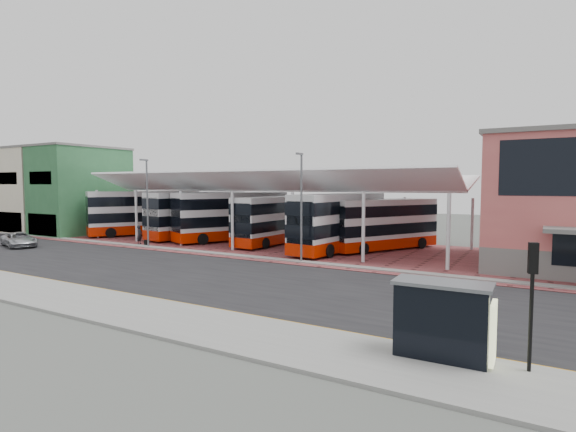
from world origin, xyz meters
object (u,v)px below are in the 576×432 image
object	(u,v)px
bus_0	(144,213)
bus_5	(384,225)
silver_car	(19,239)
bus_2	(231,217)
bus_4	(339,222)
bus_1	(197,215)
bus_3	(276,220)
traffic_signal_west	(532,286)
bus_shelter	(449,313)
pedestrian	(139,235)

from	to	relation	value
bus_0	bus_5	bearing A→B (deg)	35.57
bus_0	silver_car	bearing A→B (deg)	-70.64
bus_2	bus_0	bearing A→B (deg)	-151.00
bus_2	bus_4	xyz separation A→B (m)	(12.40, -1.04, 0.01)
bus_1	bus_3	bearing A→B (deg)	7.17
bus_1	traffic_signal_west	bearing A→B (deg)	-25.93
bus_2	bus_5	xyz separation A→B (m)	(15.56, 1.48, -0.24)
silver_car	bus_1	bearing A→B (deg)	-18.48
silver_car	bus_shelter	xyz separation A→B (m)	(39.75, -8.64, 1.00)
bus_0	bus_3	xyz separation A→B (m)	(17.10, 0.90, -0.20)
bus_2	silver_car	size ratio (longest dim) A/B	2.46
bus_5	bus_shelter	distance (m)	25.43
bus_1	bus_3	size ratio (longest dim) A/B	1.09
bus_2	silver_car	bearing A→B (deg)	-111.70
traffic_signal_west	bus_0	bearing A→B (deg)	137.29
bus_2	bus_5	size ratio (longest dim) A/B	1.12
bus_4	traffic_signal_west	size ratio (longest dim) A/B	3.12
bus_1	traffic_signal_west	size ratio (longest dim) A/B	3.12
bus_4	bus_5	distance (m)	4.05
bus_2	bus_3	distance (m)	5.27
bus_2	bus_shelter	xyz separation A→B (m)	(25.32, -21.99, -0.81)
bus_5	traffic_signal_west	xyz separation A→B (m)	(12.02, -23.06, 0.49)
bus_4	bus_3	bearing A→B (deg)	177.23
bus_0	bus_1	world-z (taller)	bus_0
bus_0	traffic_signal_west	bearing A→B (deg)	3.09
pedestrian	bus_shelter	distance (m)	34.71
pedestrian	traffic_signal_west	xyz separation A→B (m)	(33.45, -14.80, 1.79)
bus_4	bus_shelter	size ratio (longest dim) A/B	3.87
pedestrian	silver_car	bearing A→B (deg)	110.72
bus_3	bus_5	xyz separation A→B (m)	(10.29, 1.30, -0.06)
bus_5	bus_1	bearing A→B (deg)	-148.76
bus_1	silver_car	world-z (taller)	bus_1
bus_1	traffic_signal_west	xyz separation A→B (m)	(32.43, -21.93, 0.25)
silver_car	bus_2	bearing A→B (deg)	-30.76
bus_5	pedestrian	world-z (taller)	bus_5
bus_3	bus_shelter	distance (m)	29.90
bus_2	traffic_signal_west	size ratio (longest dim) A/B	3.05
bus_4	bus_2	bearing A→B (deg)	-177.83
bus_2	pedestrian	distance (m)	9.09
bus_0	bus_shelter	world-z (taller)	bus_0
bus_5	bus_3	bearing A→B (deg)	-144.74
bus_0	bus_shelter	bearing A→B (deg)	1.18
bus_2	bus_3	xyz separation A→B (m)	(5.27, 0.18, -0.18)
bus_1	bus_shelter	world-z (taller)	bus_1
bus_5	traffic_signal_west	distance (m)	26.01
silver_car	traffic_signal_west	size ratio (longest dim) A/B	1.24
pedestrian	traffic_signal_west	world-z (taller)	traffic_signal_west
bus_4	silver_car	bearing A→B (deg)	-148.38
bus_5	silver_car	size ratio (longest dim) A/B	2.20
bus_2	bus_shelter	world-z (taller)	bus_2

